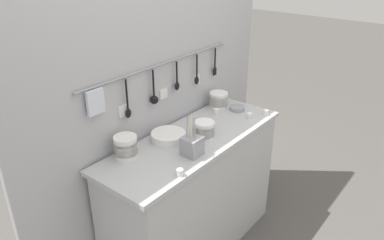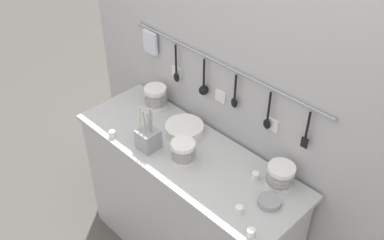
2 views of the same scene
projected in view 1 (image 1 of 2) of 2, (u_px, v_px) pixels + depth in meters
The scene contains 12 objects.
counter at pixel (194, 195), 2.67m from camera, with size 1.43×0.51×0.94m.
back_wall at pixel (162, 118), 2.60m from camera, with size 2.23×0.09×2.00m.
bowl_stack_back_corner at pixel (126, 147), 2.22m from camera, with size 0.14×0.14×0.14m.
bowl_stack_wide_centre at pixel (219, 100), 2.89m from camera, with size 0.14×0.14×0.12m.
bowl_stack_tall_left at pixel (204, 130), 2.43m from camera, with size 0.13×0.13×0.12m.
plate_stack at pixel (168, 136), 2.42m from camera, with size 0.23×0.23×0.05m.
steel_mixing_bowl at pixel (237, 108), 2.86m from camera, with size 0.11×0.11×0.03m.
cutlery_caddy at pixel (192, 146), 2.25m from camera, with size 0.11×0.11×0.27m.
cup_mid_row at pixel (249, 116), 2.73m from camera, with size 0.04×0.04×0.04m.
cup_centre at pixel (216, 111), 2.80m from camera, with size 0.04×0.04×0.04m.
cup_by_caddy at pixel (266, 112), 2.78m from camera, with size 0.04×0.04×0.04m.
cup_front_right at pixel (180, 172), 2.06m from camera, with size 0.04×0.04×0.04m.
Camera 1 is at (-1.71, -1.35, 2.11)m, focal length 35.00 mm.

